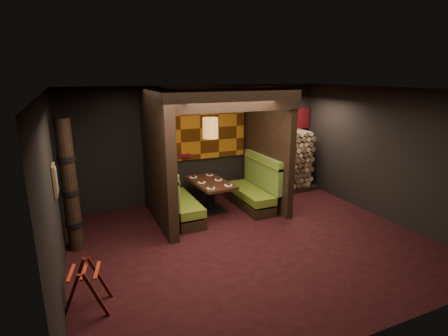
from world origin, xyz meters
TOP-DOWN VIEW (x-y plane):
  - floor at (0.00, 0.00)m, footprint 6.50×5.50m
  - ceiling at (0.00, 0.00)m, footprint 6.50×5.50m
  - wall_back at (0.00, 2.76)m, footprint 6.50×0.02m
  - wall_front at (0.00, -2.76)m, footprint 6.50×0.02m
  - wall_left at (-3.26, 0.00)m, footprint 0.02×5.50m
  - wall_right at (3.26, 0.00)m, footprint 0.02×5.50m
  - partition_left at (-1.35, 1.65)m, footprint 0.20×2.20m
  - partition_right at (1.30, 1.70)m, footprint 0.15×2.10m
  - header_beam at (-0.02, 0.70)m, footprint 2.85×0.18m
  - tapa_back_panel at (-0.02, 2.71)m, footprint 2.40×0.06m
  - tapa_side_panel at (-1.23, 1.82)m, footprint 0.04×1.85m
  - lacquer_shelf at (-0.60, 2.65)m, footprint 0.60×0.12m
  - booth_bench_left at (-0.96, 1.65)m, footprint 0.68×1.60m
  - booth_bench_right at (0.93, 1.65)m, footprint 0.68×1.60m
  - dining_table at (-0.12, 1.81)m, footprint 0.85×1.42m
  - place_settings at (-0.12, 1.81)m, footprint 0.68×1.15m
  - pendant_lamp at (-0.12, 1.76)m, footprint 0.34×0.34m
  - framed_picture at (-3.22, 0.10)m, footprint 0.05×0.36m
  - luggage_rack at (-2.97, -0.80)m, footprint 0.72×0.57m
  - totem_column at (-3.05, 1.10)m, footprint 0.31×0.31m
  - firewood_stack at (2.29, 2.35)m, footprint 1.73×0.70m
  - mosaic_header at (2.29, 2.68)m, footprint 1.83×0.10m
  - bay_front_post at (1.39, 1.96)m, footprint 0.08×0.08m

SIDE VIEW (x-z plane):
  - floor at x=0.00m, z-range -0.02..0.00m
  - luggage_rack at x=-2.97m, z-range 0.00..0.70m
  - booth_bench_left at x=-0.96m, z-range -0.17..0.97m
  - booth_bench_right at x=0.93m, z-range -0.17..0.97m
  - dining_table at x=-0.12m, z-range 0.13..0.85m
  - place_settings at x=-0.12m, z-range 0.72..0.75m
  - firewood_stack at x=2.29m, z-range 0.00..1.64m
  - lacquer_shelf at x=-0.60m, z-range 1.15..1.21m
  - totem_column at x=-3.05m, z-range -0.01..2.39m
  - wall_back at x=0.00m, z-range 0.00..2.85m
  - wall_front at x=0.00m, z-range 0.00..2.85m
  - wall_left at x=-3.26m, z-range 0.00..2.85m
  - wall_right at x=3.26m, z-range 0.00..2.85m
  - partition_left at x=-1.35m, z-range 0.00..2.85m
  - partition_right at x=1.30m, z-range 0.00..2.85m
  - bay_front_post at x=1.39m, z-range 0.00..2.85m
  - framed_picture at x=-3.22m, z-range 1.39..1.85m
  - tapa_back_panel at x=-0.02m, z-range 1.04..2.60m
  - tapa_side_panel at x=-1.23m, z-range 1.12..2.58m
  - mosaic_header at x=2.29m, z-range 1.64..2.20m
  - pendant_lamp at x=-0.12m, z-range 1.40..2.52m
  - header_beam at x=-0.02m, z-range 2.41..2.85m
  - ceiling at x=0.00m, z-range 2.85..2.87m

